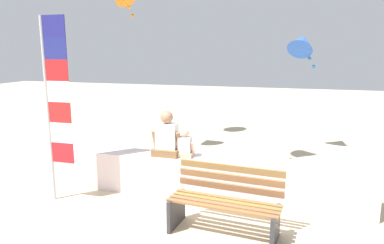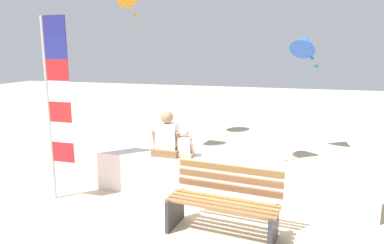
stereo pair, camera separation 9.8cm
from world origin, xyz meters
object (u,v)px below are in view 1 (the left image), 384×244
at_px(kite_blue, 302,43).
at_px(flag_banner, 55,99).
at_px(person_child, 185,146).
at_px(park_bench, 225,204).
at_px(person_adult, 167,138).

bearing_deg(kite_blue, flag_banner, -131.86).
bearing_deg(person_child, park_bench, -50.29).
bearing_deg(flag_banner, person_child, 23.06).
relative_size(park_bench, flag_banner, 0.52).
distance_m(person_child, kite_blue, 4.15).
height_order(person_adult, flag_banner, flag_banner).
distance_m(park_bench, person_adult, 1.72).
bearing_deg(kite_blue, person_adult, -122.71).
bearing_deg(flag_banner, park_bench, -5.94).
relative_size(person_child, flag_banner, 0.16).
bearing_deg(kite_blue, park_bench, -101.64).
distance_m(flag_banner, kite_blue, 5.59).
bearing_deg(park_bench, person_adult, 138.35).
relative_size(person_adult, flag_banner, 0.26).
height_order(person_child, flag_banner, flag_banner).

